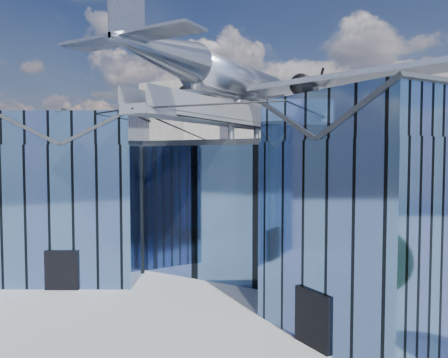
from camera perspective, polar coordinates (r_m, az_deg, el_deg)
The scene contains 5 objects.
ground_plane at distance 29.10m, azimuth -2.05°, elevation -14.49°, with size 120.00×120.00×0.00m, color gray.
museum at distance 32.98m, azimuth 3.35°, elevation -2.58°, with size 32.88×24.50×17.60m.
bg_towers at distance 75.16m, azimuth 20.03°, elevation 3.78°, with size 77.00×24.50×26.00m.
tree_plaza_w at distance 40.65m, azimuth -19.30°, elevation -4.42°, with size 4.16×4.16×5.34m.
tree_side_w at distance 44.65m, azimuth -20.54°, elevation -3.66°, with size 4.43×4.43×5.49m.
Camera 1 is at (14.84, -23.45, 8.74)m, focal length 35.00 mm.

